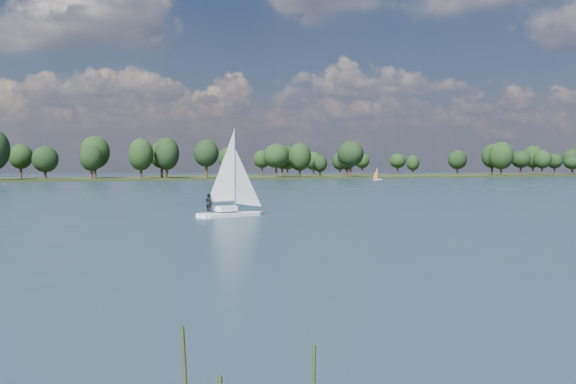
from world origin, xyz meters
name	(u,v)px	position (x,y,z in m)	size (l,w,h in m)	color
ground	(105,194)	(0.00, 100.00, 0.00)	(700.00, 700.00, 0.00)	#233342
far_shore	(42,181)	(0.00, 212.00, 0.00)	(660.00, 40.00, 1.50)	black
far_shore_back	(369,176)	(160.00, 260.00, 0.00)	(220.00, 30.00, 1.40)	black
sailboat	(229,191)	(1.29, 43.16, 2.44)	(6.90, 3.52, 8.74)	white
dinghy_orange	(377,177)	(107.96, 175.93, 1.10)	(3.12, 2.33, 4.66)	white
treeline	(32,156)	(-3.33, 207.92, 8.06)	(562.33, 74.03, 17.50)	black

